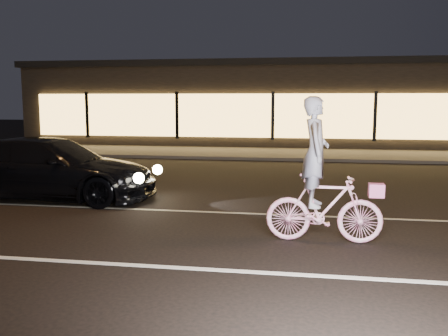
# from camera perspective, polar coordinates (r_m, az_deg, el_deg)

# --- Properties ---
(ground) EXTENTS (90.00, 90.00, 0.00)m
(ground) POSITION_cam_1_polar(r_m,az_deg,el_deg) (8.54, -1.76, -8.13)
(ground) COLOR black
(ground) RESTS_ON ground
(lane_stripe_near) EXTENTS (60.00, 0.12, 0.01)m
(lane_stripe_near) POSITION_cam_1_polar(r_m,az_deg,el_deg) (7.14, -4.19, -11.35)
(lane_stripe_near) COLOR silver
(lane_stripe_near) RESTS_ON ground
(lane_stripe_far) EXTENTS (60.00, 0.10, 0.01)m
(lane_stripe_far) POSITION_cam_1_polar(r_m,az_deg,el_deg) (10.44, 0.41, -5.12)
(lane_stripe_far) COLOR gray
(lane_stripe_far) RESTS_ON ground
(sidewalk) EXTENTS (30.00, 4.00, 0.12)m
(sidewalk) POSITION_cam_1_polar(r_m,az_deg,el_deg) (21.23, 5.19, 1.65)
(sidewalk) COLOR #383533
(sidewalk) RESTS_ON ground
(storefront) EXTENTS (25.40, 8.42, 4.20)m
(storefront) POSITION_cam_1_polar(r_m,az_deg,el_deg) (27.06, 6.25, 7.40)
(storefront) COLOR black
(storefront) RESTS_ON ground
(cyclist) EXTENTS (1.91, 0.66, 2.40)m
(cyclist) POSITION_cam_1_polar(r_m,az_deg,el_deg) (8.34, 11.11, -2.63)
(cyclist) COLOR #F44595
(cyclist) RESTS_ON ground
(sedan) EXTENTS (5.02, 2.06, 1.45)m
(sedan) POSITION_cam_1_polar(r_m,az_deg,el_deg) (12.50, -19.05, -0.05)
(sedan) COLOR black
(sedan) RESTS_ON ground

